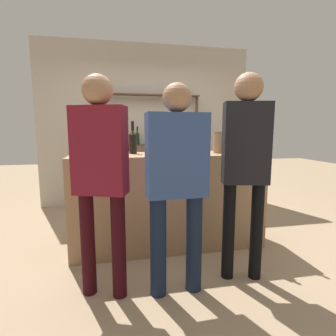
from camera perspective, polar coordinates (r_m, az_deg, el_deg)
ground_plane at (r=3.20m, az=0.00°, el=-16.18°), size 16.00×16.00×0.00m
bar_counter at (r=3.02m, az=0.00°, el=-6.99°), size 2.12×0.63×1.06m
back_wall at (r=4.80m, az=-4.60°, el=9.16°), size 3.72×0.12×2.80m
back_shelf at (r=4.62m, az=-4.21°, el=7.36°), size 1.80×0.18×1.93m
counter_bottle_0 at (r=2.98m, az=-7.66°, el=5.77°), size 0.09×0.09×0.37m
counter_bottle_1 at (r=3.13m, az=15.55°, el=5.44°), size 0.08×0.08×0.34m
counter_bottle_2 at (r=2.92m, az=13.26°, el=5.59°), size 0.09×0.09×0.35m
counter_bottle_3 at (r=3.10m, az=18.16°, el=5.68°), size 0.08×0.08×0.38m
wine_glass at (r=2.89m, az=-11.56°, el=5.37°), size 0.07×0.07×0.17m
ice_bucket at (r=3.10m, az=11.55°, el=5.51°), size 0.19×0.19×0.25m
cork_jar at (r=3.14m, az=2.15°, el=4.81°), size 0.10×0.10×0.15m
server_behind_counter at (r=3.76m, az=0.01°, el=2.19°), size 0.45×0.23×1.58m
customer_center at (r=2.03m, az=1.91°, el=-1.60°), size 0.47×0.22×1.67m
customer_left at (r=2.05m, az=-14.52°, el=-0.08°), size 0.44×0.30×1.73m
customer_right at (r=2.33m, az=16.54°, el=2.09°), size 0.41×0.25×1.79m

